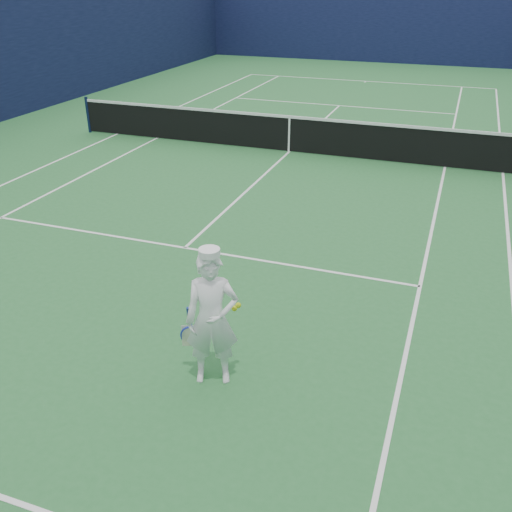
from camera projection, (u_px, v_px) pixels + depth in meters
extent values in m
plane|color=#276832|center=(289.00, 152.00, 15.62)|extent=(80.00, 80.00, 0.00)
cube|color=white|center=(366.00, 81.00, 25.60)|extent=(11.03, 0.06, 0.01)
cube|color=white|center=(116.00, 135.00, 17.28)|extent=(0.06, 23.83, 0.01)
cube|color=white|center=(503.00, 174.00, 13.95)|extent=(0.06, 23.83, 0.01)
cube|color=white|center=(156.00, 139.00, 16.87)|extent=(0.06, 23.77, 0.01)
cube|color=white|center=(445.00, 168.00, 14.37)|extent=(0.06, 23.77, 0.01)
cube|color=white|center=(339.00, 106.00, 20.99)|extent=(8.23, 0.06, 0.01)
cube|color=white|center=(185.00, 248.00, 10.24)|extent=(8.23, 0.06, 0.01)
cube|color=white|center=(289.00, 152.00, 15.62)|extent=(0.06, 12.80, 0.01)
cube|color=white|center=(365.00, 82.00, 25.48)|extent=(0.06, 0.30, 0.01)
cube|color=#0F143A|center=(390.00, 23.00, 29.84)|extent=(20.12, 0.12, 4.00)
cylinder|color=#141E4C|center=(88.00, 115.00, 17.32)|extent=(0.09, 0.09, 1.07)
cube|color=black|center=(289.00, 134.00, 15.39)|extent=(12.79, 0.02, 0.92)
cube|color=white|center=(290.00, 117.00, 15.18)|extent=(12.79, 0.04, 0.07)
cube|color=white|center=(289.00, 135.00, 15.41)|extent=(0.05, 0.03, 0.94)
imported|color=white|center=(212.00, 319.00, 6.60)|extent=(0.72, 0.60, 1.70)
cylinder|color=white|center=(209.00, 252.00, 6.21)|extent=(0.24, 0.24, 0.08)
cube|color=white|center=(210.00, 250.00, 6.34)|extent=(0.20, 0.16, 0.02)
cylinder|color=navy|center=(188.00, 314.00, 6.65)|extent=(0.06, 0.10, 0.22)
cube|color=#212DB3|center=(191.00, 325.00, 6.78)|extent=(0.03, 0.03, 0.14)
torus|color=#212DB3|center=(191.00, 336.00, 6.93)|extent=(0.31, 0.20, 0.29)
cube|color=beige|center=(191.00, 336.00, 6.93)|extent=(0.21, 0.08, 0.30)
sphere|color=#BDCB17|center=(234.00, 308.00, 6.66)|extent=(0.07, 0.07, 0.07)
sphere|color=#BDCB17|center=(238.00, 305.00, 6.66)|extent=(0.07, 0.07, 0.07)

